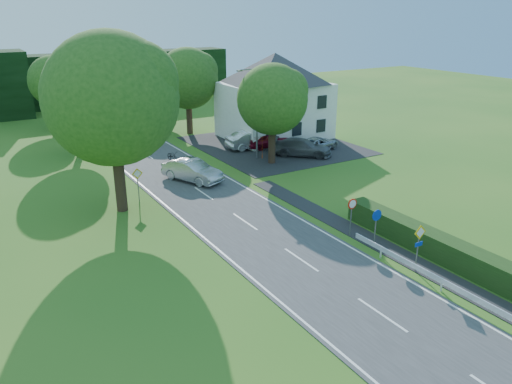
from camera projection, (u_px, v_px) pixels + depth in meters
road at (230, 211)px, 33.11m from camera, size 7.00×80.00×0.04m
parking_pad at (274, 145)px, 49.40m from camera, size 14.00×16.00×0.04m
line_edge_left at (185, 221)px, 31.52m from camera, size 0.12×80.00×0.01m
line_edge_right at (271, 202)px, 34.69m from camera, size 0.12×80.00×0.01m
line_centre at (230, 211)px, 33.10m from camera, size 0.12×80.00×0.01m
tree_main at (114, 125)px, 31.41m from camera, size 9.40×9.40×11.64m
tree_left_far at (76, 107)px, 45.27m from camera, size 7.00×7.00×8.58m
tree_right_far at (188, 91)px, 52.64m from camera, size 7.40×7.40×9.09m
tree_left_back at (56, 92)px, 55.23m from camera, size 6.60×6.60×8.07m
tree_right_back at (153, 90)px, 58.83m from camera, size 6.20×6.20×7.56m
tree_right_mid at (272, 114)px, 42.21m from camera, size 7.00×7.00×8.58m
treeline_right at (128, 76)px, 72.75m from camera, size 30.00×5.00×7.00m
house_white at (275, 95)px, 51.28m from camera, size 10.60×8.40×8.60m
streetlight at (256, 109)px, 43.55m from camera, size 2.03×0.18×8.00m
sign_priority_right at (419, 240)px, 24.95m from camera, size 0.78×0.09×2.59m
sign_roundabout at (376, 221)px, 27.40m from camera, size 0.64×0.08×2.37m
sign_speed_limit at (352, 208)px, 28.97m from camera, size 0.64×0.11×2.37m
sign_priority_left at (138, 178)px, 34.33m from camera, size 0.78×0.09×2.44m
moving_car at (192, 171)px, 38.75m from camera, size 3.64×5.36×1.67m
motorcycle at (172, 156)px, 43.93m from camera, size 0.76×1.79×0.92m
parked_car_red at (269, 140)px, 48.19m from camera, size 4.72×2.54×1.52m
parked_car_silver_a at (253, 139)px, 48.01m from camera, size 5.33×2.17×1.72m
parked_car_grey at (302, 147)px, 45.56m from camera, size 5.38×5.27×1.56m
parked_car_silver_b at (318, 144)px, 47.32m from camera, size 5.02×3.29×1.28m
parasol at (263, 147)px, 44.52m from camera, size 2.95×2.98×2.08m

